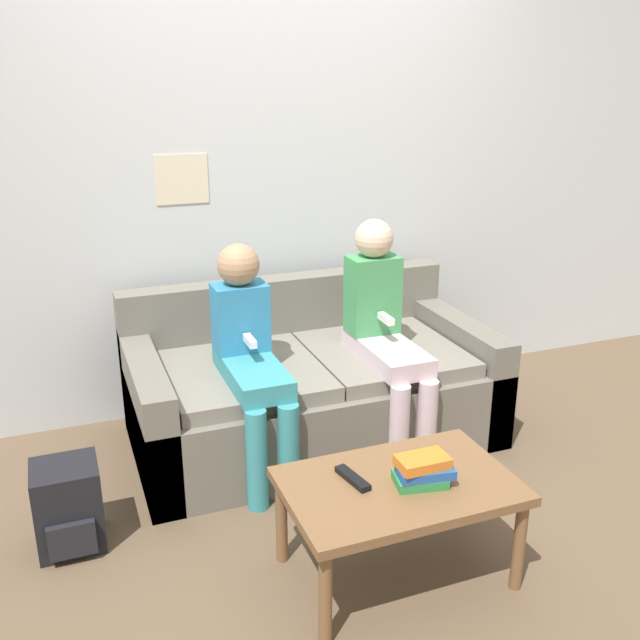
# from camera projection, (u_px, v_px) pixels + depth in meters

# --- Properties ---
(ground_plane) EXTENTS (10.00, 10.00, 0.00)m
(ground_plane) POSITION_uv_depth(u_px,v_px,m) (356.00, 493.00, 3.12)
(ground_plane) COLOR brown
(wall_back) EXTENTS (8.00, 0.06, 2.60)m
(wall_back) POSITION_uv_depth(u_px,v_px,m) (272.00, 162.00, 3.68)
(wall_back) COLOR silver
(wall_back) RESTS_ON ground_plane
(couch) EXTENTS (1.74, 0.91, 0.74)m
(couch) POSITION_uv_depth(u_px,v_px,m) (310.00, 388.00, 3.54)
(couch) COLOR #6B665B
(couch) RESTS_ON ground_plane
(coffee_table) EXTENTS (0.81, 0.52, 0.39)m
(coffee_table) POSITION_uv_depth(u_px,v_px,m) (399.00, 493.00, 2.52)
(coffee_table) COLOR brown
(coffee_table) RESTS_ON ground_plane
(person_left) EXTENTS (0.24, 0.61, 1.04)m
(person_left) POSITION_uv_depth(u_px,v_px,m) (250.00, 351.00, 3.13)
(person_left) COLOR teal
(person_left) RESTS_ON ground_plane
(person_right) EXTENTS (0.24, 0.61, 1.10)m
(person_right) POSITION_uv_depth(u_px,v_px,m) (384.00, 327.00, 3.35)
(person_right) COLOR silver
(person_right) RESTS_ON ground_plane
(tv_remote) EXTENTS (0.07, 0.17, 0.02)m
(tv_remote) POSITION_uv_depth(u_px,v_px,m) (353.00, 478.00, 2.50)
(tv_remote) COLOR black
(tv_remote) RESTS_ON coffee_table
(book_stack) EXTENTS (0.21, 0.15, 0.11)m
(book_stack) POSITION_uv_depth(u_px,v_px,m) (422.00, 471.00, 2.47)
(book_stack) COLOR #2D8442
(book_stack) RESTS_ON coffee_table
(backpack) EXTENTS (0.25, 0.26, 0.34)m
(backpack) POSITION_uv_depth(u_px,v_px,m) (69.00, 507.00, 2.73)
(backpack) COLOR black
(backpack) RESTS_ON ground_plane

